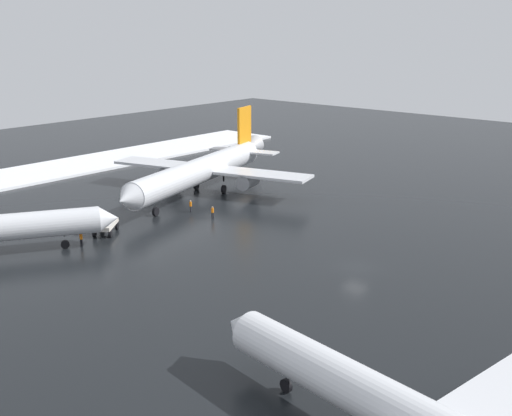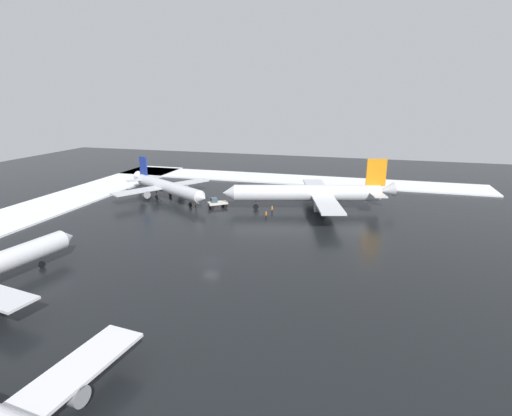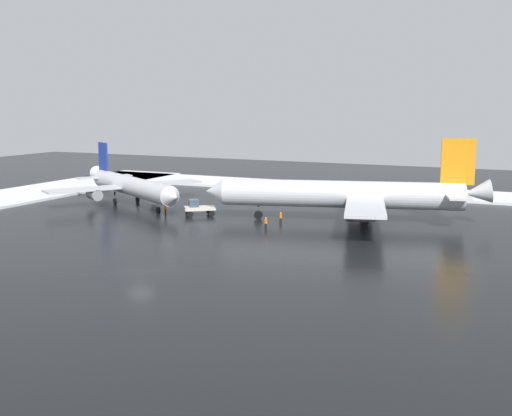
{
  "view_description": "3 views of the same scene",
  "coord_description": "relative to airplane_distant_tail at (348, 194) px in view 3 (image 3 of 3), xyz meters",
  "views": [
    {
      "loc": [
        34.35,
        -56.15,
        25.12
      ],
      "look_at": [
        -18.27,
        4.54,
        2.29
      ],
      "focal_mm": 45.0,
      "sensor_mm": 36.0,
      "label": 1
    },
    {
      "loc": [
        55.29,
        23.36,
        25.66
      ],
      "look_at": [
        -18.37,
        2.34,
        4.11
      ],
      "focal_mm": 28.0,
      "sensor_mm": 36.0,
      "label": 2
    },
    {
      "loc": [
        51.8,
        36.88,
        16.71
      ],
      "look_at": [
        -11.73,
        7.36,
        5.18
      ],
      "focal_mm": 45.0,
      "sensor_mm": 36.0,
      "label": 3
    }
  ],
  "objects": [
    {
      "name": "snow_bank_left",
      "position": [
        -32.19,
        -10.93,
        -3.72
      ],
      "size": [
        14.0,
        116.0,
        0.43
      ],
      "primitive_type": "cube",
      "color": "white",
      "rests_on": "ground_plane"
    },
    {
      "name": "ground_crew_beside_wing",
      "position": [
        6.4,
        -26.31,
        -2.97
      ],
      "size": [
        0.36,
        0.36,
        1.71
      ],
      "rotation": [
        0.0,
        0.0,
        1.76
      ],
      "color": "black",
      "rests_on": "ground_plane"
    },
    {
      "name": "pushback_tug",
      "position": [
        4.71,
        -21.64,
        -2.66
      ],
      "size": [
        4.58,
        4.97,
        2.5
      ],
      "rotation": [
        0.0,
        0.0,
        5.38
      ],
      "color": "silver",
      "rests_on": "ground_plane"
    },
    {
      "name": "ground_crew_near_tug",
      "position": [
        10.24,
        -8.1,
        -2.97
      ],
      "size": [
        0.36,
        0.36,
        1.71
      ],
      "rotation": [
        0.0,
        0.0,
        5.92
      ],
      "color": "black",
      "rests_on": "ground_plane"
    },
    {
      "name": "ground_plane",
      "position": [
        34.81,
        -10.93,
        -3.94
      ],
      "size": [
        240.0,
        240.0,
        0.0
      ],
      "primitive_type": "plane",
      "color": "black"
    },
    {
      "name": "airplane_distant_tail",
      "position": [
        0.0,
        0.0,
        0.0
      ],
      "size": [
        33.19,
        39.49,
        11.93
      ],
      "rotation": [
        0.0,
        0.0,
        4.98
      ],
      "color": "silver",
      "rests_on": "ground_plane"
    },
    {
      "name": "airplane_parked_portside",
      "position": [
        0.36,
        -36.95,
        -0.75
      ],
      "size": [
        25.05,
        29.25,
        9.67
      ],
      "rotation": [
        0.0,
        0.0,
        1.03
      ],
      "color": "silver",
      "rests_on": "ground_plane"
    },
    {
      "name": "ground_crew_by_nose_gear",
      "position": [
        5.69,
        -7.86,
        -2.97
      ],
      "size": [
        0.36,
        0.36,
        1.71
      ],
      "rotation": [
        0.0,
        0.0,
        3.86
      ],
      "color": "black",
      "rests_on": "ground_plane"
    }
  ]
}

